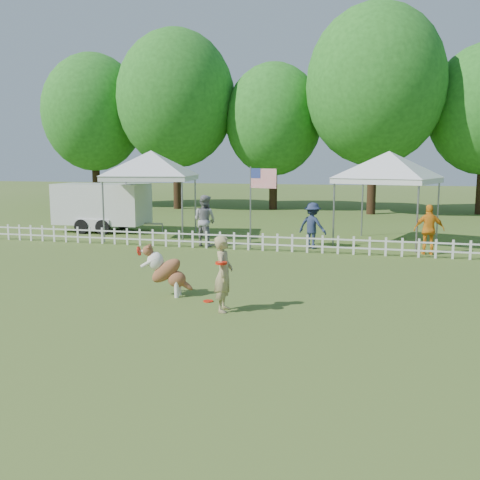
{
  "coord_description": "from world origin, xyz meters",
  "views": [
    {
      "loc": [
        3.55,
        -10.36,
        2.98
      ],
      "look_at": [
        0.28,
        2.0,
        1.1
      ],
      "focal_mm": 40.0,
      "sensor_mm": 36.0,
      "label": 1
    }
  ],
  "objects_px": {
    "canopy_tent_right": "(387,199)",
    "spectator_a": "(205,221)",
    "frisbee_on_turf": "(208,301)",
    "dog": "(167,271)",
    "canopy_tent_left": "(152,195)",
    "flag_pole": "(250,208)",
    "handler": "(224,274)",
    "cargo_trailer": "(102,207)",
    "spectator_c": "(429,230)",
    "spectator_b": "(312,226)"
  },
  "relations": [
    {
      "from": "canopy_tent_right",
      "to": "spectator_a",
      "type": "distance_m",
      "value": 6.67
    },
    {
      "from": "frisbee_on_turf",
      "to": "dog",
      "type": "bearing_deg",
      "value": 167.73
    },
    {
      "from": "canopy_tent_left",
      "to": "spectator_a",
      "type": "xyz_separation_m",
      "value": [
        2.74,
        -1.64,
        -0.76
      ]
    },
    {
      "from": "flag_pole",
      "to": "dog",
      "type": "bearing_deg",
      "value": -73.03
    },
    {
      "from": "handler",
      "to": "canopy_tent_left",
      "type": "bearing_deg",
      "value": 24.8
    },
    {
      "from": "handler",
      "to": "canopy_tent_left",
      "type": "distance_m",
      "value": 11.19
    },
    {
      "from": "canopy_tent_right",
      "to": "dog",
      "type": "bearing_deg",
      "value": -99.51
    },
    {
      "from": "canopy_tent_right",
      "to": "cargo_trailer",
      "type": "height_order",
      "value": "canopy_tent_right"
    },
    {
      "from": "canopy_tent_right",
      "to": "spectator_c",
      "type": "xyz_separation_m",
      "value": [
        1.31,
        -2.05,
        -0.83
      ]
    },
    {
      "from": "cargo_trailer",
      "to": "dog",
      "type": "bearing_deg",
      "value": -56.93
    },
    {
      "from": "dog",
      "to": "canopy_tent_right",
      "type": "relative_size",
      "value": 0.35
    },
    {
      "from": "canopy_tent_left",
      "to": "spectator_c",
      "type": "height_order",
      "value": "canopy_tent_left"
    },
    {
      "from": "canopy_tent_left",
      "to": "flag_pole",
      "type": "relative_size",
      "value": 1.19
    },
    {
      "from": "spectator_a",
      "to": "spectator_b",
      "type": "relative_size",
      "value": 1.14
    },
    {
      "from": "canopy_tent_right",
      "to": "flag_pole",
      "type": "height_order",
      "value": "canopy_tent_right"
    },
    {
      "from": "frisbee_on_turf",
      "to": "canopy_tent_right",
      "type": "distance_m",
      "value": 10.32
    },
    {
      "from": "dog",
      "to": "canopy_tent_left",
      "type": "relative_size",
      "value": 0.35
    },
    {
      "from": "cargo_trailer",
      "to": "handler",
      "type": "bearing_deg",
      "value": -53.65
    },
    {
      "from": "flag_pole",
      "to": "spectator_c",
      "type": "xyz_separation_m",
      "value": [
        5.86,
        0.26,
        -0.6
      ]
    },
    {
      "from": "spectator_a",
      "to": "flag_pole",
      "type": "bearing_deg",
      "value": -163.7
    },
    {
      "from": "spectator_c",
      "to": "handler",
      "type": "bearing_deg",
      "value": 56.59
    },
    {
      "from": "dog",
      "to": "canopy_tent_left",
      "type": "distance_m",
      "value": 9.72
    },
    {
      "from": "cargo_trailer",
      "to": "canopy_tent_right",
      "type": "bearing_deg",
      "value": -5.13
    },
    {
      "from": "handler",
      "to": "spectator_b",
      "type": "height_order",
      "value": "spectator_b"
    },
    {
      "from": "frisbee_on_turf",
      "to": "spectator_b",
      "type": "bearing_deg",
      "value": 80.74
    },
    {
      "from": "dog",
      "to": "spectator_a",
      "type": "distance_m",
      "value": 7.22
    },
    {
      "from": "handler",
      "to": "spectator_c",
      "type": "height_order",
      "value": "spectator_c"
    },
    {
      "from": "spectator_b",
      "to": "frisbee_on_turf",
      "type": "bearing_deg",
      "value": 101.81
    },
    {
      "from": "flag_pole",
      "to": "spectator_c",
      "type": "distance_m",
      "value": 5.9
    },
    {
      "from": "dog",
      "to": "flag_pole",
      "type": "xyz_separation_m",
      "value": [
        0.22,
        6.94,
        0.83
      ]
    },
    {
      "from": "canopy_tent_right",
      "to": "flag_pole",
      "type": "relative_size",
      "value": 1.17
    },
    {
      "from": "handler",
      "to": "frisbee_on_turf",
      "type": "distance_m",
      "value": 1.11
    },
    {
      "from": "handler",
      "to": "cargo_trailer",
      "type": "bearing_deg",
      "value": 32.52
    },
    {
      "from": "flag_pole",
      "to": "spectator_c",
      "type": "bearing_deg",
      "value": 21.31
    },
    {
      "from": "canopy_tent_left",
      "to": "spectator_c",
      "type": "bearing_deg",
      "value": -18.5
    },
    {
      "from": "canopy_tent_right",
      "to": "cargo_trailer",
      "type": "relative_size",
      "value": 0.69
    },
    {
      "from": "canopy_tent_left",
      "to": "spectator_b",
      "type": "height_order",
      "value": "canopy_tent_left"
    },
    {
      "from": "frisbee_on_turf",
      "to": "spectator_c",
      "type": "relative_size",
      "value": 0.13
    },
    {
      "from": "dog",
      "to": "spectator_b",
      "type": "distance_m",
      "value": 7.81
    },
    {
      "from": "frisbee_on_turf",
      "to": "cargo_trailer",
      "type": "bearing_deg",
      "value": 128.87
    },
    {
      "from": "canopy_tent_left",
      "to": "canopy_tent_right",
      "type": "bearing_deg",
      "value": -6.67
    },
    {
      "from": "frisbee_on_turf",
      "to": "spectator_c",
      "type": "bearing_deg",
      "value": 55.83
    },
    {
      "from": "handler",
      "to": "spectator_b",
      "type": "bearing_deg",
      "value": -11.42
    },
    {
      "from": "handler",
      "to": "canopy_tent_right",
      "type": "distance_m",
      "value": 10.64
    },
    {
      "from": "flag_pole",
      "to": "spectator_b",
      "type": "relative_size",
      "value": 1.77
    },
    {
      "from": "cargo_trailer",
      "to": "spectator_c",
      "type": "xyz_separation_m",
      "value": [
        13.11,
        -2.57,
        -0.24
      ]
    },
    {
      "from": "spectator_a",
      "to": "spectator_c",
      "type": "xyz_separation_m",
      "value": [
        7.56,
        0.15,
        -0.1
      ]
    },
    {
      "from": "handler",
      "to": "spectator_a",
      "type": "bearing_deg",
      "value": 14.64
    },
    {
      "from": "frisbee_on_turf",
      "to": "canopy_tent_right",
      "type": "relative_size",
      "value": 0.07
    },
    {
      "from": "spectator_b",
      "to": "spectator_c",
      "type": "xyz_separation_m",
      "value": [
        3.79,
        -0.26,
        0.02
      ]
    }
  ]
}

